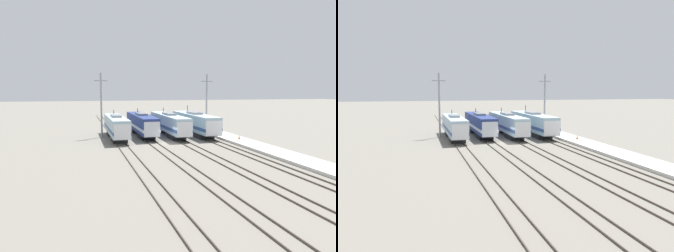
% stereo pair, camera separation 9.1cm
% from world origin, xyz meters
% --- Properties ---
extents(ground_plane, '(400.00, 400.00, 0.00)m').
position_xyz_m(ground_plane, '(0.00, 0.00, 0.00)').
color(ground_plane, slate).
extents(rail_pair_far_left, '(1.50, 120.00, 0.15)m').
position_xyz_m(rail_pair_far_left, '(-7.52, 0.00, 0.07)').
color(rail_pair_far_left, '#4C4238').
rests_on(rail_pair_far_left, ground_plane).
extents(rail_pair_center_left, '(1.51, 120.00, 0.15)m').
position_xyz_m(rail_pair_center_left, '(-2.51, 0.00, 0.07)').
color(rail_pair_center_left, '#4C4238').
rests_on(rail_pair_center_left, ground_plane).
extents(rail_pair_center_right, '(1.51, 120.00, 0.15)m').
position_xyz_m(rail_pair_center_right, '(2.51, 0.00, 0.07)').
color(rail_pair_center_right, '#4C4238').
rests_on(rail_pair_center_right, ground_plane).
extents(rail_pair_far_right, '(1.50, 120.00, 0.15)m').
position_xyz_m(rail_pair_far_right, '(7.52, 0.00, 0.07)').
color(rail_pair_far_right, '#4C4238').
rests_on(rail_pair_far_right, ground_plane).
extents(locomotive_far_left, '(2.84, 17.01, 4.82)m').
position_xyz_m(locomotive_far_left, '(-7.52, 6.95, 2.14)').
color(locomotive_far_left, '#232326').
rests_on(locomotive_far_left, ground_plane).
extents(locomotive_center_left, '(2.89, 18.57, 4.84)m').
position_xyz_m(locomotive_center_left, '(-2.51, 9.67, 2.16)').
color(locomotive_center_left, black).
rests_on(locomotive_center_left, ground_plane).
extents(locomotive_center_right, '(2.86, 19.18, 4.96)m').
position_xyz_m(locomotive_center_right, '(2.51, 8.31, 2.17)').
color(locomotive_center_right, '#232326').
rests_on(locomotive_center_right, ground_plane).
extents(locomotive_far_right, '(3.11, 19.03, 5.38)m').
position_xyz_m(locomotive_far_right, '(7.52, 8.19, 2.21)').
color(locomotive_far_right, '#232326').
rests_on(locomotive_far_right, ground_plane).
extents(catenary_tower_left, '(2.34, 0.32, 11.49)m').
position_xyz_m(catenary_tower_left, '(-9.89, 9.35, 5.95)').
color(catenary_tower_left, gray).
rests_on(catenary_tower_left, ground_plane).
extents(catenary_tower_right, '(2.34, 0.32, 11.49)m').
position_xyz_m(catenary_tower_right, '(10.22, 9.35, 5.95)').
color(catenary_tower_right, gray).
rests_on(catenary_tower_right, ground_plane).
extents(platform, '(4.00, 120.00, 0.38)m').
position_xyz_m(platform, '(11.61, 0.00, 0.19)').
color(platform, beige).
rests_on(platform, ground_plane).
extents(traffic_cone, '(0.38, 0.38, 0.67)m').
position_xyz_m(traffic_cone, '(11.69, -1.53, 0.71)').
color(traffic_cone, orange).
rests_on(traffic_cone, platform).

